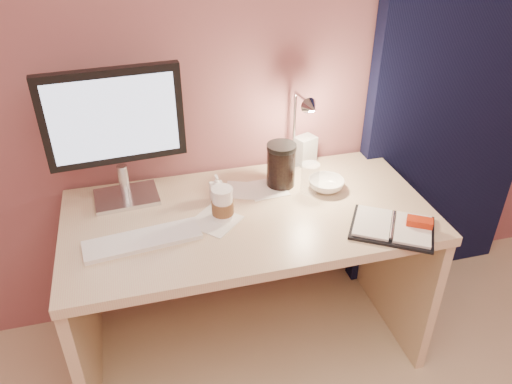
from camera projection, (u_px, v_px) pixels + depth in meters
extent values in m
plane|color=#8F5359|center=(225.00, 50.00, 1.94)|extent=(3.50, 0.00, 3.50)
cube|color=black|center=(462.00, 70.00, 2.20)|extent=(0.85, 0.08, 2.20)
cube|color=#CBBC8F|center=(249.00, 216.00, 1.92)|extent=(1.40, 0.70, 0.04)
cube|color=#CBBC8F|center=(83.00, 317.00, 1.97)|extent=(0.04, 0.66, 0.69)
cube|color=#CBBC8F|center=(394.00, 260.00, 2.27)|extent=(0.04, 0.66, 0.69)
cube|color=#CBBC8F|center=(232.00, 231.00, 2.36)|extent=(1.32, 0.03, 0.55)
cube|color=silver|center=(127.00, 197.00, 1.99)|extent=(0.26, 0.20, 0.02)
cylinder|color=silver|center=(124.00, 181.00, 1.95)|extent=(0.04, 0.04, 0.13)
cube|color=black|center=(113.00, 116.00, 1.80)|extent=(0.50, 0.08, 0.36)
cube|color=#BBD5FF|center=(113.00, 120.00, 1.77)|extent=(0.45, 0.04, 0.30)
cube|color=silver|center=(143.00, 240.00, 1.75)|extent=(0.42, 0.17, 0.02)
cube|color=black|center=(392.00, 228.00, 1.82)|extent=(0.37, 0.34, 0.01)
cube|color=silver|center=(373.00, 222.00, 1.83)|extent=(0.21, 0.23, 0.01)
cube|color=silver|center=(413.00, 229.00, 1.79)|extent=(0.21, 0.23, 0.01)
cube|color=#B0290F|center=(420.00, 222.00, 1.80)|extent=(0.10, 0.09, 0.03)
cube|color=silver|center=(215.00, 221.00, 1.86)|extent=(0.23, 0.23, 0.00)
cube|color=silver|center=(267.00, 189.00, 2.05)|extent=(0.16, 0.16, 0.00)
cube|color=silver|center=(241.00, 190.00, 2.05)|extent=(0.17, 0.17, 0.00)
cylinder|color=white|center=(223.00, 205.00, 1.84)|extent=(0.07, 0.07, 0.12)
cylinder|color=brown|center=(223.00, 207.00, 1.85)|extent=(0.08, 0.08, 0.05)
cylinder|color=white|center=(222.00, 190.00, 1.81)|extent=(0.08, 0.08, 0.01)
cylinder|color=white|center=(310.00, 178.00, 2.00)|extent=(0.07, 0.07, 0.13)
imported|color=silver|center=(326.00, 184.00, 2.04)|extent=(0.16, 0.16, 0.05)
imported|color=white|center=(217.00, 188.00, 1.95)|extent=(0.05, 0.05, 0.11)
cylinder|color=black|center=(281.00, 167.00, 2.04)|extent=(0.12, 0.12, 0.17)
cube|color=beige|center=(305.00, 150.00, 2.21)|extent=(0.10, 0.10, 0.13)
cylinder|color=silver|center=(292.00, 164.00, 2.22)|extent=(0.09, 0.09, 0.01)
cylinder|color=silver|center=(294.00, 130.00, 2.13)|extent=(0.01, 0.01, 0.32)
cone|color=silver|center=(304.00, 109.00, 1.92)|extent=(0.07, 0.06, 0.07)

